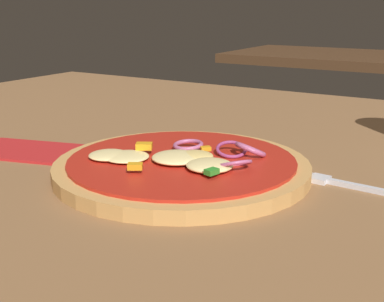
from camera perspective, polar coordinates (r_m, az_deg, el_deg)
The scene contains 5 objects.
dining_table at distance 0.58m, azimuth -1.94°, elevation -2.94°, with size 1.32×1.05×0.03m.
pizza at distance 0.54m, azimuth -1.13°, elevation -1.63°, with size 0.26×0.26×0.03m.
fork at distance 0.52m, azimuth 17.40°, elevation -3.70°, with size 0.17×0.03×0.01m.
napkin at distance 0.64m, azimuth -16.59°, elevation -0.05°, with size 0.17×0.12×0.00m.
background_table at distance 1.89m, azimuth 16.34°, elevation 9.71°, with size 0.76×0.46×0.03m.
Camera 1 is at (0.30, -0.45, 0.20)m, focal length 48.75 mm.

